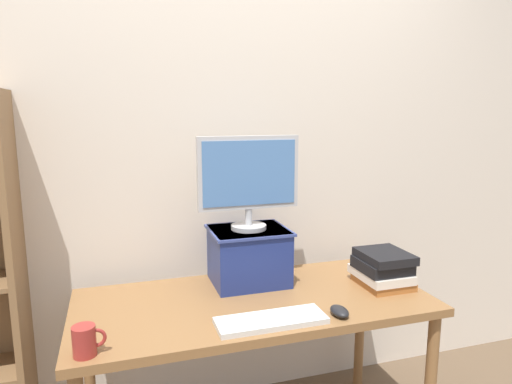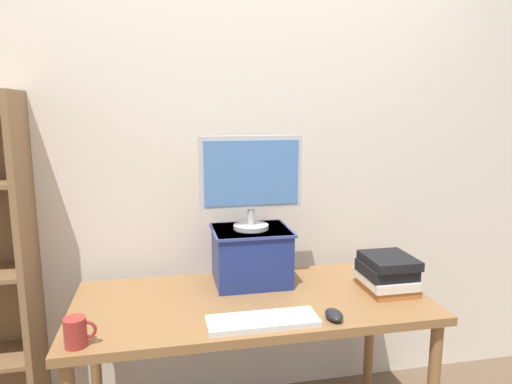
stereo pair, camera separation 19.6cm
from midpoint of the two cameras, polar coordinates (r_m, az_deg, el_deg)
The scene contains 8 objects.
back_wall at distance 2.33m, azimuth -6.25°, elevation 4.61°, with size 7.00×0.08×2.60m.
desk at distance 2.04m, azimuth -3.12°, elevation -15.12°, with size 1.51×0.69×0.73m.
riser_box at distance 2.14m, azimuth -3.56°, elevation -7.85°, with size 0.36×0.30×0.26m.
computer_monitor at distance 2.06m, azimuth -3.66°, elevation 1.80°, with size 0.47×0.16×0.43m.
keyboard at distance 1.79m, azimuth -1.34°, elevation -15.80°, with size 0.42×0.15×0.02m.
computer_mouse at distance 1.86m, azimuth 7.36°, elevation -14.63°, with size 0.06×0.10×0.04m.
book_stack at distance 2.17m, azimuth 13.05°, elevation -9.38°, with size 0.22×0.26×0.16m.
coffee_mug at distance 1.70m, azimuth -23.85°, elevation -16.72°, with size 0.11×0.08×0.10m.
Camera 1 is at (-0.55, -1.77, 1.53)m, focal length 32.00 mm.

